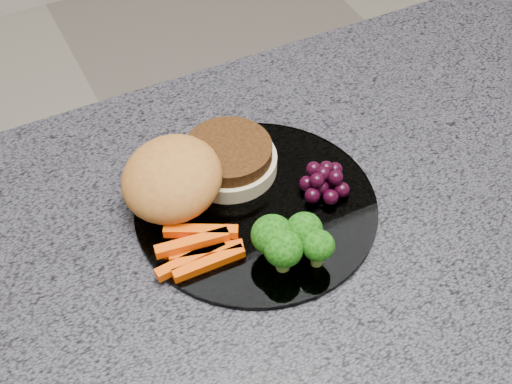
{
  "coord_description": "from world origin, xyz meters",
  "views": [
    {
      "loc": [
        -0.34,
        -0.39,
        1.48
      ],
      "look_at": [
        -0.11,
        0.06,
        0.93
      ],
      "focal_mm": 50.0,
      "sensor_mm": 36.0,
      "label": 1
    }
  ],
  "objects": [
    {
      "name": "countertop",
      "position": [
        0.0,
        0.0,
        0.88
      ],
      "size": [
        1.2,
        0.6,
        0.04
      ],
      "primitive_type": "cube",
      "color": "#494851",
      "rests_on": "island_cabinet"
    },
    {
      "name": "plate",
      "position": [
        -0.11,
        0.06,
        0.9
      ],
      "size": [
        0.26,
        0.26,
        0.01
      ],
      "primitive_type": "cylinder",
      "color": "white",
      "rests_on": "countertop"
    },
    {
      "name": "burger",
      "position": [
        -0.16,
        0.1,
        0.93
      ],
      "size": [
        0.21,
        0.16,
        0.06
      ],
      "rotation": [
        0.0,
        0.0,
        0.37
      ],
      "color": "beige",
      "rests_on": "plate"
    },
    {
      "name": "broccoli",
      "position": [
        -0.11,
        -0.02,
        0.93
      ],
      "size": [
        0.07,
        0.07,
        0.05
      ],
      "rotation": [
        0.0,
        0.0,
        -0.42
      ],
      "color": "olive",
      "rests_on": "plate"
    },
    {
      "name": "carrot_sticks",
      "position": [
        -0.19,
        0.02,
        0.91
      ],
      "size": [
        0.09,
        0.06,
        0.02
      ],
      "rotation": [
        0.0,
        0.0,
        -0.4
      ],
      "color": "#F85004",
      "rests_on": "plate"
    },
    {
      "name": "grape_bunch",
      "position": [
        -0.03,
        0.04,
        0.92
      ],
      "size": [
        0.06,
        0.05,
        0.03
      ],
      "rotation": [
        0.0,
        0.0,
        0.01
      ],
      "color": "black",
      "rests_on": "plate"
    }
  ]
}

